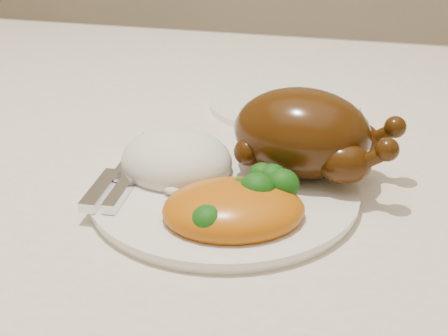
% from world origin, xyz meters
% --- Properties ---
extents(dining_table, '(1.60, 0.90, 0.76)m').
position_xyz_m(dining_table, '(0.00, 0.00, 0.67)').
color(dining_table, brown).
rests_on(dining_table, floor).
extents(tablecloth, '(1.73, 1.03, 0.18)m').
position_xyz_m(tablecloth, '(0.00, 0.00, 0.74)').
color(tablecloth, white).
rests_on(tablecloth, dining_table).
extents(dinner_plate, '(0.30, 0.30, 0.01)m').
position_xyz_m(dinner_plate, '(0.12, -0.10, 0.77)').
color(dinner_plate, white).
rests_on(dinner_plate, tablecloth).
extents(side_plate, '(0.22, 0.22, 0.01)m').
position_xyz_m(side_plate, '(0.14, 0.15, 0.77)').
color(side_plate, white).
rests_on(side_plate, tablecloth).
extents(roast_chicken, '(0.17, 0.12, 0.09)m').
position_xyz_m(roast_chicken, '(0.19, -0.05, 0.82)').
color(roast_chicken, '#442207').
rests_on(roast_chicken, dinner_plate).
extents(rice_mound, '(0.14, 0.13, 0.06)m').
position_xyz_m(rice_mound, '(0.07, -0.08, 0.79)').
color(rice_mound, white).
rests_on(rice_mound, dinner_plate).
extents(mac_and_cheese, '(0.15, 0.13, 0.05)m').
position_xyz_m(mac_and_cheese, '(0.15, -0.15, 0.79)').
color(mac_and_cheese, orange).
rests_on(mac_and_cheese, dinner_plate).
extents(cutlery, '(0.04, 0.17, 0.01)m').
position_xyz_m(cutlery, '(0.03, -0.12, 0.78)').
color(cutlery, silver).
rests_on(cutlery, dinner_plate).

